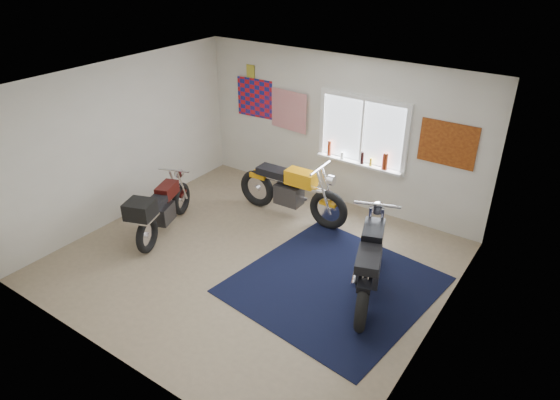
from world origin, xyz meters
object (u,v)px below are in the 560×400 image
Objects in this scene: navy_rug at (334,285)px; black_chrome_bike at (369,263)px; maroon_tourer at (160,210)px; yellow_triumph at (291,192)px.

black_chrome_bike reaches higher than navy_rug.
maroon_tourer is (-3.01, -0.45, 0.48)m from navy_rug.
black_chrome_bike is at bearing -100.29° from maroon_tourer.
black_chrome_bike is 3.50m from maroon_tourer.
navy_rug is 0.67m from black_chrome_bike.
navy_rug is 1.44× the size of maroon_tourer.
black_chrome_bike is (2.05, -1.17, 0.01)m from yellow_triumph.
navy_rug is 1.25× the size of black_chrome_bike.
black_chrome_bike reaches higher than yellow_triumph.
navy_rug is at bearing -101.48° from maroon_tourer.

